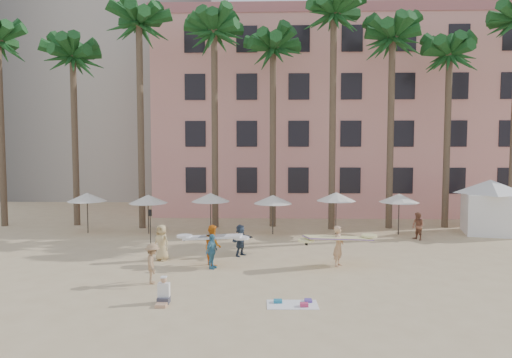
{
  "coord_description": "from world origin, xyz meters",
  "views": [
    {
      "loc": [
        -1.13,
        -16.39,
        5.57
      ],
      "look_at": [
        -1.86,
        6.0,
        4.0
      ],
      "focal_mm": 32.0,
      "sensor_mm": 36.0,
      "label": 1
    }
  ],
  "objects_px": {
    "carrier_white": "(213,244)",
    "pink_hotel": "(360,121)",
    "cabana": "(490,202)",
    "carrier_yellow": "(339,244)"
  },
  "relations": [
    {
      "from": "carrier_white",
      "to": "pink_hotel",
      "type": "bearing_deg",
      "value": 62.88
    },
    {
      "from": "pink_hotel",
      "to": "carrier_white",
      "type": "height_order",
      "value": "pink_hotel"
    },
    {
      "from": "pink_hotel",
      "to": "cabana",
      "type": "relative_size",
      "value": 6.42
    },
    {
      "from": "cabana",
      "to": "carrier_yellow",
      "type": "xyz_separation_m",
      "value": [
        -10.88,
        -8.36,
        -1.0
      ]
    },
    {
      "from": "carrier_yellow",
      "to": "cabana",
      "type": "bearing_deg",
      "value": 37.54
    },
    {
      "from": "cabana",
      "to": "pink_hotel",
      "type": "bearing_deg",
      "value": 114.68
    },
    {
      "from": "cabana",
      "to": "carrier_yellow",
      "type": "relative_size",
      "value": 1.62
    },
    {
      "from": "cabana",
      "to": "carrier_yellow",
      "type": "bearing_deg",
      "value": -142.46
    },
    {
      "from": "carrier_yellow",
      "to": "carrier_white",
      "type": "xyz_separation_m",
      "value": [
        -5.91,
        0.01,
        -0.05
      ]
    },
    {
      "from": "carrier_yellow",
      "to": "carrier_white",
      "type": "height_order",
      "value": "carrier_white"
    }
  ]
}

